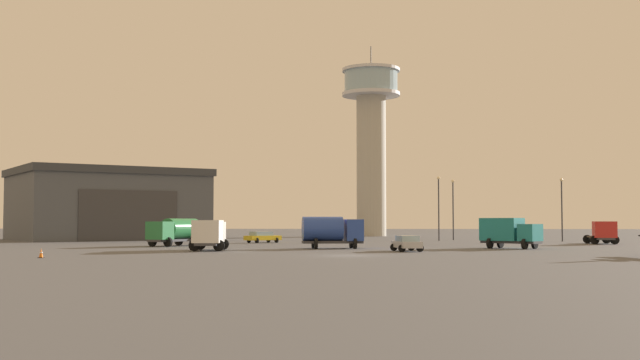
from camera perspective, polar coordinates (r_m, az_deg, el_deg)
ground_plane at (r=59.76m, az=2.00°, el=-5.53°), size 400.00×400.00×0.00m
control_tower at (r=136.65m, az=3.76°, el=3.52°), size 10.10×10.10×33.27m
hangar at (r=114.82m, az=-15.29°, el=-1.74°), size 31.79×30.82×9.89m
truck_fuel_tanker_blue at (r=74.76m, az=0.87°, el=-3.72°), size 6.08×3.99×3.04m
truck_box_teal at (r=76.98m, az=13.63°, el=-3.68°), size 5.82×5.15×2.92m
truck_box_white at (r=70.33m, az=-8.10°, el=-3.85°), size 3.50×6.09×2.70m
truck_flatbed_red at (r=94.75m, az=19.91°, el=-3.67°), size 3.30×5.68×2.58m
truck_fuel_tanker_green at (r=83.60m, az=-10.52°, el=-3.64°), size 4.72×6.90×2.90m
car_silver at (r=68.25m, az=6.36°, el=-4.58°), size 2.86×4.33×1.37m
car_yellow at (r=94.50m, az=-4.24°, el=-4.15°), size 4.42×4.30×1.37m
light_post_east at (r=105.18m, az=17.23°, el=-1.64°), size 0.44×0.44×8.15m
light_post_north at (r=109.54m, az=9.69°, el=-1.72°), size 0.44×0.44×8.37m
light_post_centre at (r=105.53m, az=8.66°, el=-1.62°), size 0.44×0.44×8.60m
traffic_cone_near_left at (r=59.29m, az=-19.69°, el=-5.05°), size 0.36×0.36×0.69m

